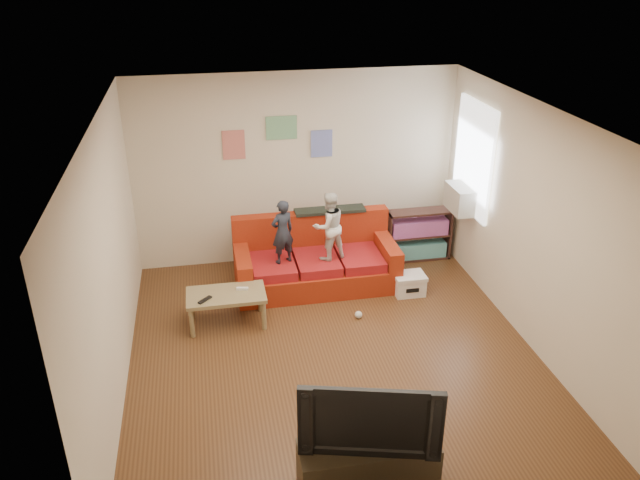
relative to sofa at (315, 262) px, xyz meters
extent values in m
cube|color=brown|center=(-0.10, -1.66, -0.32)|extent=(4.50, 5.00, 0.01)
cube|color=white|center=(-0.10, -1.66, 2.39)|extent=(4.50, 5.00, 0.01)
cube|color=beige|center=(-0.10, 0.85, 1.03)|extent=(4.50, 0.01, 2.70)
cube|color=beige|center=(-0.10, -4.16, 1.03)|extent=(4.50, 0.01, 2.70)
cube|color=beige|center=(-2.35, -1.66, 1.03)|extent=(0.01, 5.00, 2.70)
cube|color=beige|center=(2.16, -1.66, 1.03)|extent=(0.01, 5.00, 2.70)
cube|color=maroon|center=(0.00, -0.07, -0.16)|extent=(2.14, 0.96, 0.32)
cube|color=maroon|center=(0.00, 0.31, 0.30)|extent=(2.14, 0.19, 0.59)
cube|color=maroon|center=(-0.97, -0.07, 0.14)|extent=(0.19, 0.96, 0.27)
cube|color=maroon|center=(0.97, -0.07, 0.14)|extent=(0.19, 0.96, 0.27)
cube|color=maroon|center=(-0.59, -0.15, 0.07)|extent=(0.55, 0.73, 0.13)
cube|color=maroon|center=(0.00, -0.15, 0.07)|extent=(0.55, 0.73, 0.13)
cube|color=maroon|center=(0.58, -0.15, 0.07)|extent=(0.55, 0.73, 0.13)
cube|color=black|center=(0.26, 0.31, 0.60)|extent=(0.96, 0.23, 0.04)
imported|color=#1F232D|center=(-0.45, -0.17, 0.56)|extent=(0.37, 0.31, 0.86)
imported|color=silver|center=(0.15, -0.17, 0.59)|extent=(0.53, 0.47, 0.92)
cube|color=#8E7B52|center=(-1.23, -0.80, 0.08)|extent=(0.94, 0.52, 0.05)
cylinder|color=#8E7B52|center=(-1.65, -1.01, -0.13)|extent=(0.06, 0.06, 0.37)
cylinder|color=#8E7B52|center=(-0.81, -1.01, -0.13)|extent=(0.06, 0.06, 0.37)
cylinder|color=#8E7B52|center=(-1.65, -0.59, -0.13)|extent=(0.06, 0.06, 0.37)
cylinder|color=#8E7B52|center=(-0.81, -0.59, -0.13)|extent=(0.06, 0.06, 0.37)
cube|color=black|center=(-1.48, -0.92, 0.12)|extent=(0.17, 0.17, 0.02)
cube|color=silver|center=(-1.03, -0.75, 0.12)|extent=(0.15, 0.07, 0.03)
cube|color=#3A211B|center=(1.15, 0.44, 0.06)|extent=(0.03, 0.28, 0.75)
cube|color=#3A211B|center=(2.05, 0.44, 0.06)|extent=(0.03, 0.28, 0.75)
cube|color=#3A211B|center=(1.60, 0.44, -0.30)|extent=(0.94, 0.28, 0.03)
cube|color=#3A211B|center=(1.60, 0.44, 0.42)|extent=(0.94, 0.28, 0.03)
cube|color=#3A211B|center=(1.60, 0.44, 0.06)|extent=(0.88, 0.28, 0.02)
cube|color=teal|center=(1.60, 0.44, -0.17)|extent=(0.82, 0.24, 0.22)
cube|color=#8C3F87|center=(1.60, 0.44, 0.18)|extent=(0.82, 0.24, 0.22)
cube|color=white|center=(2.12, -0.01, 1.32)|extent=(0.04, 1.08, 1.48)
cube|color=#B7B2A3|center=(2.00, -0.01, 0.76)|extent=(0.28, 0.55, 0.35)
cube|color=#D87266|center=(-0.95, 0.83, 1.43)|extent=(0.30, 0.01, 0.40)
cube|color=#72B27F|center=(-0.30, 0.83, 1.63)|extent=(0.42, 0.01, 0.32)
cube|color=#727FCC|center=(0.25, 0.83, 1.38)|extent=(0.30, 0.01, 0.38)
cube|color=white|center=(1.16, -0.53, -0.20)|extent=(0.39, 0.29, 0.23)
cube|color=white|center=(1.16, -0.53, -0.06)|extent=(0.41, 0.31, 0.05)
cube|color=black|center=(1.16, -0.68, -0.19)|extent=(0.17, 0.00, 0.06)
cube|color=#342B1D|center=(-0.21, -3.55, -0.10)|extent=(1.17, 0.40, 0.44)
imported|color=black|center=(-0.21, -3.55, 0.45)|extent=(1.15, 0.44, 0.66)
sphere|color=silver|center=(0.36, -0.99, -0.27)|extent=(0.12, 0.12, 0.09)
camera|label=1|loc=(-1.36, -7.32, 3.87)|focal=35.00mm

